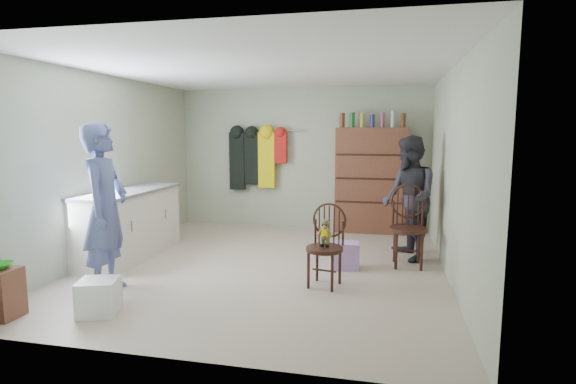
% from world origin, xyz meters
% --- Properties ---
extents(ground_plane, '(5.00, 5.00, 0.00)m').
position_xyz_m(ground_plane, '(0.00, 0.00, 0.00)').
color(ground_plane, beige).
rests_on(ground_plane, ground).
extents(room_walls, '(5.00, 5.00, 5.00)m').
position_xyz_m(room_walls, '(0.00, 0.53, 1.58)').
color(room_walls, '#B3B89A').
rests_on(room_walls, ground).
extents(counter, '(0.64, 1.86, 0.94)m').
position_xyz_m(counter, '(-1.95, 0.00, 0.47)').
color(counter, silver).
rests_on(counter, ground).
extents(stool, '(0.33, 0.28, 0.47)m').
position_xyz_m(stool, '(-2.00, -2.12, 0.24)').
color(stool, brown).
rests_on(stool, ground).
extents(plastic_tub, '(0.44, 0.42, 0.33)m').
position_xyz_m(plastic_tub, '(-1.16, -1.85, 0.17)').
color(plastic_tub, white).
rests_on(plastic_tub, ground).
extents(chair_front, '(0.49, 0.49, 0.93)m').
position_xyz_m(chair_front, '(0.86, -0.57, 0.52)').
color(chair_front, '#331912').
rests_on(chair_front, ground).
extents(chair_far, '(0.49, 0.49, 1.06)m').
position_xyz_m(chair_far, '(1.80, 0.42, 0.57)').
color(chair_far, '#331912').
rests_on(chair_far, ground).
extents(striped_bag, '(0.36, 0.30, 0.34)m').
position_xyz_m(striped_bag, '(1.03, 0.08, 0.17)').
color(striped_bag, pink).
rests_on(striped_bag, ground).
extents(person_left, '(0.57, 0.74, 1.83)m').
position_xyz_m(person_left, '(-1.43, -1.27, 0.92)').
color(person_left, '#56629F').
rests_on(person_left, ground).
extents(person_right, '(0.86, 0.98, 1.69)m').
position_xyz_m(person_right, '(1.81, 0.72, 0.85)').
color(person_right, '#2D2B33').
rests_on(person_right, ground).
extents(dresser, '(1.20, 0.39, 2.08)m').
position_xyz_m(dresser, '(1.25, 2.30, 0.91)').
color(dresser, brown).
rests_on(dresser, ground).
extents(coat_rack, '(1.42, 0.12, 1.09)m').
position_xyz_m(coat_rack, '(-0.83, 2.38, 1.25)').
color(coat_rack, '#99999E').
rests_on(coat_rack, ground).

